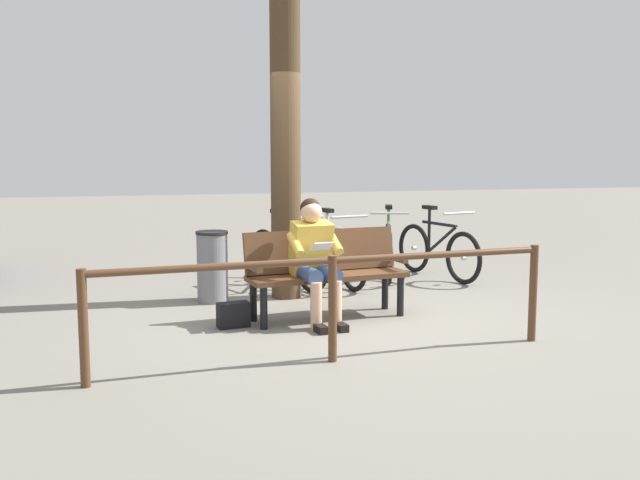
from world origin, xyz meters
TOP-DOWN VIEW (x-y plane):
  - ground_plane at (0.00, 0.00)m, footprint 40.00×40.00m
  - bench at (0.26, -0.25)m, footprint 1.64×0.66m
  - person_reading at (0.42, -0.06)m, footprint 0.52×0.80m
  - handbag at (1.21, -0.06)m, footprint 0.32×0.18m
  - tree_trunk at (0.42, -1.29)m, footprint 0.34×0.34m
  - litter_bin at (1.26, -1.26)m, footprint 0.35×0.35m
  - bicycle_purple at (-1.75, -1.96)m, footprint 0.57×1.65m
  - bicycle_orange at (-1.15, -2.18)m, footprint 0.68×1.60m
  - bicycle_blue at (-0.32, -1.89)m, footprint 0.49×1.66m
  - bicycle_silver at (0.28, -1.91)m, footprint 0.71×1.59m
  - railing_fence at (0.62, 1.23)m, footprint 3.79×0.33m

SIDE VIEW (x-z plane):
  - ground_plane at x=0.00m, z-range 0.00..0.00m
  - handbag at x=1.21m, z-range 0.00..0.24m
  - bicycle_purple at x=-1.75m, z-range -0.11..0.83m
  - bicycle_orange at x=-1.15m, z-range -0.11..0.83m
  - bicycle_blue at x=-0.32m, z-range -0.11..0.83m
  - bicycle_silver at x=0.28m, z-range -0.11..0.83m
  - litter_bin at x=1.26m, z-range 0.00..0.78m
  - bench at x=0.26m, z-range 0.07..0.94m
  - railing_fence at x=0.62m, z-range 0.19..1.04m
  - person_reading at x=0.42m, z-range 0.06..1.27m
  - tree_trunk at x=0.42m, z-range 0.00..3.36m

